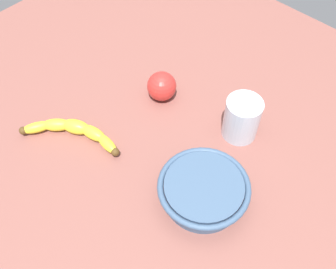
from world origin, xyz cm
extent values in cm
cube|color=brown|center=(0.00, 0.00, 1.50)|extent=(120.00, 120.00, 3.00)
ellipsoid|color=yellow|center=(0.79, 10.46, 4.64)|extent=(6.72, 2.95, 2.36)
ellipsoid|color=yellow|center=(5.12, 10.68, 4.64)|extent=(6.96, 4.03, 2.81)
ellipsoid|color=yellow|center=(9.21, 12.13, 4.64)|extent=(7.30, 5.94, 3.27)
ellipsoid|color=yellow|center=(12.72, 14.69, 4.64)|extent=(6.63, 6.58, 2.81)
ellipsoid|color=yellow|center=(15.35, 18.15, 4.64)|extent=(5.23, 6.86, 2.36)
sphere|color=#513819|center=(-2.14, 10.73, 4.64)|extent=(1.80, 1.80, 1.80)
sphere|color=#513819|center=(16.77, 20.72, 4.64)|extent=(1.80, 1.80, 1.80)
cylinder|color=silver|center=(-17.27, -12.38, 7.87)|extent=(7.75, 7.75, 9.74)
cylinder|color=silver|center=(-17.27, -12.38, 7.81)|extent=(7.25, 7.25, 9.12)
cylinder|color=#3D5675|center=(-21.90, 5.57, 5.49)|extent=(15.37, 15.37, 4.98)
torus|color=#3D5675|center=(-21.90, 5.57, 7.38)|extent=(17.91, 17.91, 1.20)
sphere|color=red|center=(2.71, -8.49, 6.45)|extent=(6.90, 6.90, 6.90)
camera|label=1|loc=(-42.02, 36.94, 72.62)|focal=41.90mm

